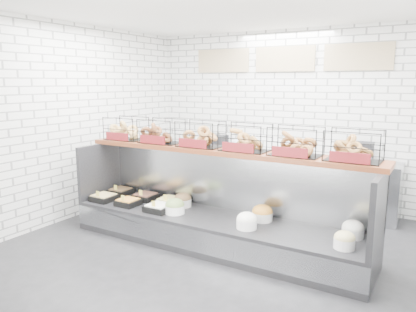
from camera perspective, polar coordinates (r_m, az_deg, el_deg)
The scene contains 5 objects.
ground at distance 5.21m, azimuth -0.94°, elevation -13.58°, with size 5.50×5.50×0.00m, color black.
room_shell at distance 5.28m, azimuth 2.47°, elevation 9.75°, with size 5.02×5.51×3.01m.
display_case at distance 5.37m, azimuth 0.87°, elevation -9.07°, with size 4.00×0.90×1.20m.
bagel_shelf at distance 5.26m, azimuth 2.02°, elevation 2.41°, with size 4.10×0.50×0.40m.
prep_counter at distance 7.14m, azimuth 9.34°, elevation -3.08°, with size 4.00×0.60×1.20m.
Camera 1 is at (2.50, -4.05, 2.12)m, focal length 35.00 mm.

